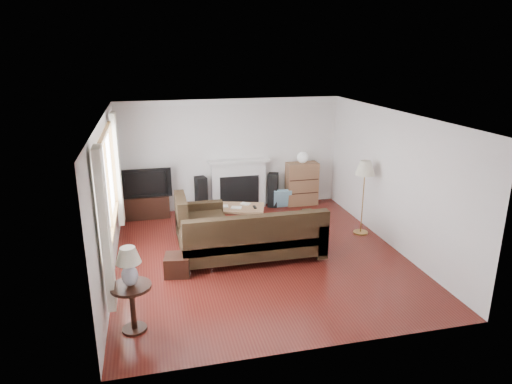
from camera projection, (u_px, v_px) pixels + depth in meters
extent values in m
cube|color=#571913|center=(260.00, 255.00, 8.17)|extent=(5.10, 5.60, 0.04)
cube|color=white|center=(260.00, 115.00, 7.42)|extent=(5.10, 5.60, 0.04)
cube|color=white|center=(231.00, 154.00, 10.35)|extent=(5.00, 0.04, 2.50)
cube|color=white|center=(318.00, 257.00, 5.24)|extent=(5.00, 0.04, 2.50)
cube|color=white|center=(108.00, 199.00, 7.24)|extent=(0.04, 5.50, 2.50)
cube|color=white|center=(392.00, 179.00, 8.35)|extent=(0.04, 5.50, 2.50)
cube|color=olive|center=(108.00, 185.00, 6.98)|extent=(0.12, 2.74, 1.54)
cube|color=white|center=(105.00, 230.00, 5.62)|extent=(0.10, 0.35, 2.10)
cube|color=white|center=(117.00, 170.00, 8.44)|extent=(0.10, 0.35, 2.10)
cube|color=white|center=(239.00, 184.00, 10.48)|extent=(1.40, 0.26, 1.15)
cube|color=black|center=(147.00, 206.00, 9.99)|extent=(0.98, 0.44, 0.49)
imported|color=black|center=(146.00, 182.00, 9.82)|extent=(1.09, 0.14, 0.63)
cube|color=black|center=(201.00, 195.00, 10.25)|extent=(0.28, 0.31, 0.82)
cube|color=black|center=(273.00, 190.00, 10.63)|extent=(0.31, 0.33, 0.79)
cube|color=#895E3F|center=(302.00, 184.00, 10.73)|extent=(0.73, 0.35, 1.01)
sphere|color=white|center=(303.00, 157.00, 10.54)|extent=(0.26, 0.26, 0.26)
cube|color=black|center=(252.00, 235.00, 7.94)|extent=(2.68, 1.96, 0.87)
cube|color=#946A46|center=(236.00, 217.00, 9.41)|extent=(1.29, 0.94, 0.45)
cube|color=black|center=(177.00, 265.00, 7.43)|extent=(0.46, 0.46, 0.34)
cube|color=#A87B3A|center=(363.00, 198.00, 8.94)|extent=(0.45, 0.45, 1.49)
cube|color=black|center=(133.00, 308.00, 5.91)|extent=(0.52, 0.52, 0.65)
cube|color=silver|center=(129.00, 267.00, 5.73)|extent=(0.32, 0.32, 0.52)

